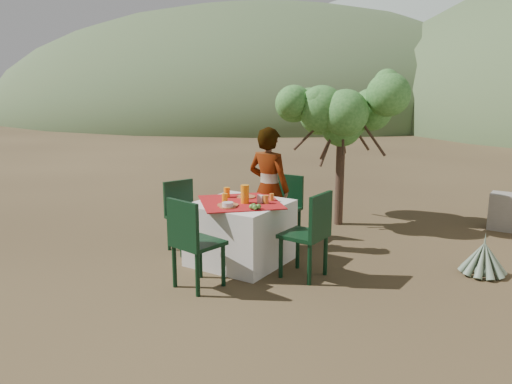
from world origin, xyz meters
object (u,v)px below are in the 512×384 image
chair_near (192,240)px  juice_pitcher (245,194)px  person (269,189)px  shrub_tree (347,120)px  chair_left (183,212)px  agave (483,259)px  chair_far (286,204)px  table (241,232)px  chair_right (310,231)px

chair_near → juice_pitcher: (0.05, 0.93, 0.32)m
person → shrub_tree: bearing=-101.7°
chair_left → agave: (3.49, 1.15, -0.32)m
chair_far → juice_pitcher: bearing=-87.1°
chair_far → chair_near: (0.03, -2.08, 0.04)m
chair_left → juice_pitcher: 1.06m
chair_far → chair_left: chair_left is taller
agave → juice_pitcher: size_ratio=2.55×
table → chair_far: (0.01, 1.11, 0.12)m
chair_left → agave: size_ratio=1.64×
chair_right → shrub_tree: shrub_tree is taller
chair_far → juice_pitcher: size_ratio=4.14×
chair_far → person: (0.00, -0.47, 0.30)m
table → person: (0.01, 0.65, 0.43)m
shrub_tree → agave: size_ratio=3.66×
table → chair_right: (0.95, -0.02, 0.17)m
table → shrub_tree: size_ratio=0.64×
chair_right → juice_pitcher: chair_right is taller
chair_near → agave: (2.54, 2.10, -0.36)m
chair_left → agave: 3.69m
chair_right → shrub_tree: (-0.56, 2.32, 1.07)m
chair_left → chair_right: chair_right is taller
table → person: person is taller
chair_left → person: (0.91, 0.65, 0.30)m
person → chair_far: bearing=-88.5°
chair_far → chair_right: chair_right is taller
chair_left → chair_right: 1.86m
person → shrub_tree: shrub_tree is taller
chair_far → shrub_tree: shrub_tree is taller
chair_near → chair_right: (0.91, 0.95, -0.00)m
chair_right → agave: (1.63, 1.16, -0.36)m
chair_far → chair_right: 1.47m
chair_near → juice_pitcher: 0.99m
person → agave: 2.69m
chair_near → chair_left: (-0.95, 0.96, -0.04)m
table → agave: bearing=23.8°
table → chair_far: bearing=89.6°
chair_near → chair_far: bearing=-79.7°
chair_right → table: bearing=-88.0°
chair_far → chair_near: bearing=-90.2°
table → chair_left: 0.91m
table → agave: size_ratio=2.33×
chair_far → person: bearing=-90.9°
chair_near → person: person is taller
chair_right → chair_left: bearing=-87.3°
chair_far → chair_left: 1.44m
shrub_tree → agave: (2.19, -1.17, -1.43)m
shrub_tree → agave: shrub_tree is taller
chair_left → shrub_tree: 2.87m
chair_right → person: (-0.94, 0.66, 0.26)m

